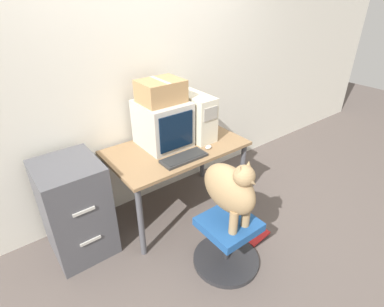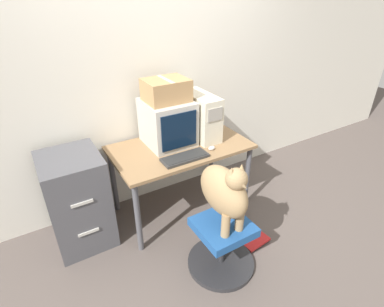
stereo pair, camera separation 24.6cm
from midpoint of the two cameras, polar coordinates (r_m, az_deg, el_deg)
name	(u,v)px [view 2 (the right image)]	position (r m, az deg, el deg)	size (l,w,h in m)	color
ground_plane	(200,228)	(2.98, 3.99, -14.03)	(12.00, 12.00, 0.00)	#564C47
wall_back	(157,75)	(2.95, -4.27, 14.69)	(8.00, 0.05, 2.60)	silver
desk	(180,154)	(2.84, 0.22, -0.14)	(1.27, 0.74, 0.73)	olive
crt_monitor	(168,122)	(2.77, -2.12, 5.88)	(0.42, 0.45, 0.42)	#B7B2A8
pc_tower	(200,116)	(2.90, 4.04, 7.10)	(0.20, 0.49, 0.43)	beige
keyboard	(185,157)	(2.58, 1.38, -0.84)	(0.41, 0.17, 0.03)	#2D2D2D
computer_mouse	(212,148)	(2.74, 6.35, 0.95)	(0.07, 0.04, 0.04)	silver
office_chair	(222,246)	(2.55, 8.60, -17.10)	(0.55, 0.55, 0.45)	#262628
dog	(225,191)	(2.20, 9.49, -7.17)	(0.23, 0.49, 0.57)	#9E7F56
filing_cabinet	(78,200)	(2.74, -18.55, -8.53)	(0.48, 0.54, 0.86)	#4C4C51
cardboard_box	(166,90)	(2.67, -2.28, 11.93)	(0.37, 0.30, 0.20)	#A87F51
book_stack_floor	(254,240)	(2.91, 14.17, -15.84)	(0.27, 0.20, 0.04)	#1E4C9E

